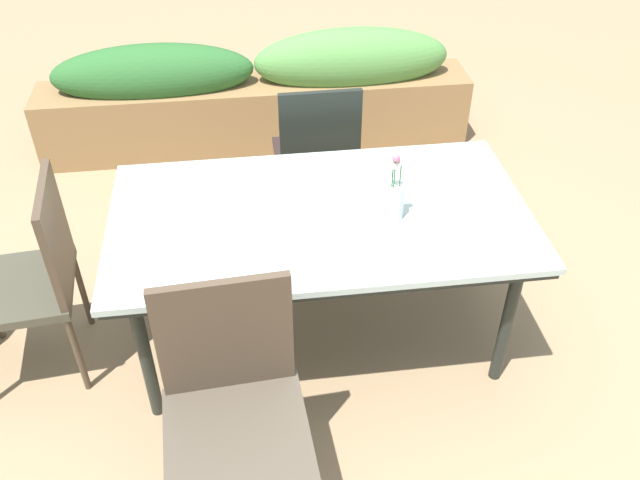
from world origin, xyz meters
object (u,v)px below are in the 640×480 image
(chair_end_left, at_px, (33,273))
(flower_vase, at_px, (394,197))
(chair_near_left, at_px, (233,404))
(planter_box, at_px, (258,95))
(dining_table, at_px, (320,223))
(chair_far_side, at_px, (317,152))

(chair_end_left, relative_size, flower_vase, 2.99)
(chair_near_left, height_order, planter_box, chair_near_left)
(dining_table, distance_m, planter_box, 1.82)
(chair_near_left, height_order, flower_vase, flower_vase)
(dining_table, distance_m, chair_near_left, 0.89)
(dining_table, bearing_deg, chair_far_side, 83.55)
(chair_near_left, bearing_deg, planter_box, -98.51)
(flower_vase, height_order, planter_box, flower_vase)
(dining_table, relative_size, planter_box, 0.62)
(dining_table, xyz_separation_m, chair_end_left, (-1.18, 0.01, -0.14))
(chair_end_left, xyz_separation_m, chair_near_left, (0.79, -0.80, 0.04))
(chair_near_left, bearing_deg, chair_far_side, -110.40)
(chair_far_side, height_order, flower_vase, flower_vase)
(flower_vase, bearing_deg, dining_table, 166.34)
(dining_table, relative_size, chair_far_side, 1.88)
(chair_far_side, xyz_separation_m, flower_vase, (0.20, -0.87, 0.30))
(dining_table, xyz_separation_m, chair_far_side, (0.09, 0.80, -0.15))
(dining_table, bearing_deg, chair_end_left, 179.64)
(chair_end_left, distance_m, chair_near_left, 1.12)
(chair_near_left, relative_size, chair_far_side, 1.06)
(flower_vase, bearing_deg, chair_end_left, 177.00)
(dining_table, bearing_deg, flower_vase, -13.66)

